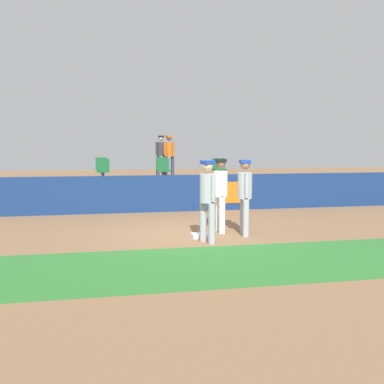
{
  "coord_description": "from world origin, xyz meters",
  "views": [
    {
      "loc": [
        -2.05,
        -10.2,
        2.21
      ],
      "look_at": [
        0.12,
        0.83,
        1.0
      ],
      "focal_mm": 40.25,
      "sensor_mm": 36.0,
      "label": 1
    }
  ],
  "objects_px": {
    "player_runner_visitor": "(207,195)",
    "seat_front_left": "(103,169)",
    "first_base": "(200,236)",
    "seat_back_center": "(162,166)",
    "spectator_hooded": "(161,153)",
    "seat_front_right": "(219,168)",
    "spectator_capped": "(169,153)",
    "player_fielder_home": "(221,190)",
    "player_coach_visitor": "(245,192)",
    "seat_back_left": "(101,167)",
    "seat_front_center": "(163,168)"
  },
  "relations": [
    {
      "from": "player_runner_visitor",
      "to": "seat_back_center",
      "type": "distance_m",
      "value": 8.11
    },
    {
      "from": "seat_front_left",
      "to": "seat_back_center",
      "type": "height_order",
      "value": "same"
    },
    {
      "from": "player_runner_visitor",
      "to": "seat_front_right",
      "type": "relative_size",
      "value": 2.24
    },
    {
      "from": "player_fielder_home",
      "to": "seat_back_left",
      "type": "relative_size",
      "value": 2.24
    },
    {
      "from": "spectator_capped",
      "to": "seat_back_left",
      "type": "bearing_deg",
      "value": -4.84
    },
    {
      "from": "seat_back_left",
      "to": "spectator_hooded",
      "type": "height_order",
      "value": "spectator_hooded"
    },
    {
      "from": "spectator_hooded",
      "to": "spectator_capped",
      "type": "distance_m",
      "value": 0.67
    },
    {
      "from": "seat_back_center",
      "to": "spectator_capped",
      "type": "xyz_separation_m",
      "value": [
        0.39,
        0.6,
        0.54
      ]
    },
    {
      "from": "spectator_capped",
      "to": "player_coach_visitor",
      "type": "bearing_deg",
      "value": 78.4
    },
    {
      "from": "player_runner_visitor",
      "to": "seat_front_left",
      "type": "xyz_separation_m",
      "value": [
        -2.37,
        6.3,
        0.28
      ]
    },
    {
      "from": "player_fielder_home",
      "to": "spectator_hooded",
      "type": "distance_m",
      "value": 8.26
    },
    {
      "from": "player_coach_visitor",
      "to": "spectator_capped",
      "type": "height_order",
      "value": "spectator_capped"
    },
    {
      "from": "seat_front_left",
      "to": "spectator_hooded",
      "type": "distance_m",
      "value": 3.93
    },
    {
      "from": "player_runner_visitor",
      "to": "spectator_hooded",
      "type": "bearing_deg",
      "value": 156.65
    },
    {
      "from": "player_fielder_home",
      "to": "spectator_hooded",
      "type": "bearing_deg",
      "value": -177.08
    },
    {
      "from": "first_base",
      "to": "seat_front_right",
      "type": "distance_m",
      "value": 6.19
    },
    {
      "from": "seat_front_right",
      "to": "seat_back_center",
      "type": "relative_size",
      "value": 1.0
    },
    {
      "from": "seat_back_left",
      "to": "seat_back_center",
      "type": "xyz_separation_m",
      "value": [
        2.43,
        -0.0,
        -0.0
      ]
    },
    {
      "from": "player_runner_visitor",
      "to": "seat_back_center",
      "type": "xyz_separation_m",
      "value": [
        -0.03,
        8.1,
        0.28
      ]
    },
    {
      "from": "seat_front_right",
      "to": "seat_back_left",
      "type": "bearing_deg",
      "value": 157.71
    },
    {
      "from": "player_runner_visitor",
      "to": "seat_front_right",
      "type": "distance_m",
      "value": 6.6
    },
    {
      "from": "seat_front_left",
      "to": "player_coach_visitor",
      "type": "bearing_deg",
      "value": -58.61
    },
    {
      "from": "player_coach_visitor",
      "to": "seat_back_left",
      "type": "distance_m",
      "value": 8.28
    },
    {
      "from": "first_base",
      "to": "seat_back_left",
      "type": "relative_size",
      "value": 0.48
    },
    {
      "from": "seat_front_right",
      "to": "seat_front_left",
      "type": "distance_m",
      "value": 4.3
    },
    {
      "from": "seat_front_right",
      "to": "spectator_capped",
      "type": "xyz_separation_m",
      "value": [
        -1.57,
        2.39,
        0.53
      ]
    },
    {
      "from": "seat_back_center",
      "to": "player_fielder_home",
      "type": "bearing_deg",
      "value": -84.82
    },
    {
      "from": "seat_back_center",
      "to": "spectator_capped",
      "type": "height_order",
      "value": "spectator_capped"
    },
    {
      "from": "player_runner_visitor",
      "to": "spectator_hooded",
      "type": "xyz_separation_m",
      "value": [
        0.09,
        9.32,
        0.83
      ]
    },
    {
      "from": "player_fielder_home",
      "to": "seat_front_left",
      "type": "bearing_deg",
      "value": -150.8
    },
    {
      "from": "first_base",
      "to": "player_runner_visitor",
      "type": "distance_m",
      "value": 1.21
    },
    {
      "from": "seat_front_center",
      "to": "seat_front_left",
      "type": "height_order",
      "value": "same"
    },
    {
      "from": "seat_front_left",
      "to": "seat_back_center",
      "type": "distance_m",
      "value": 2.95
    },
    {
      "from": "player_coach_visitor",
      "to": "spectator_hooded",
      "type": "distance_m",
      "value": 8.78
    },
    {
      "from": "player_fielder_home",
      "to": "seat_back_center",
      "type": "bearing_deg",
      "value": -175.45
    },
    {
      "from": "player_fielder_home",
      "to": "seat_front_center",
      "type": "distance_m",
      "value": 5.26
    },
    {
      "from": "first_base",
      "to": "spectator_hooded",
      "type": "distance_m",
      "value": 8.92
    },
    {
      "from": "first_base",
      "to": "seat_back_center",
      "type": "relative_size",
      "value": 0.48
    },
    {
      "from": "player_coach_visitor",
      "to": "spectator_capped",
      "type": "xyz_separation_m",
      "value": [
        -0.73,
        8.07,
        0.83
      ]
    },
    {
      "from": "player_coach_visitor",
      "to": "spectator_hooded",
      "type": "xyz_separation_m",
      "value": [
        -1.0,
        8.69,
        0.83
      ]
    },
    {
      "from": "first_base",
      "to": "seat_back_center",
      "type": "xyz_separation_m",
      "value": [
        0.01,
        7.51,
        1.34
      ]
    },
    {
      "from": "spectator_hooded",
      "to": "seat_back_left",
      "type": "bearing_deg",
      "value": 39.68
    },
    {
      "from": "player_coach_visitor",
      "to": "seat_front_left",
      "type": "xyz_separation_m",
      "value": [
        -3.46,
        5.67,
        0.29
      ]
    },
    {
      "from": "player_coach_visitor",
      "to": "seat_back_center",
      "type": "bearing_deg",
      "value": -165.41
    },
    {
      "from": "spectator_hooded",
      "to": "seat_front_center",
      "type": "bearing_deg",
      "value": 98.49
    },
    {
      "from": "player_coach_visitor",
      "to": "seat_back_center",
      "type": "distance_m",
      "value": 7.56
    },
    {
      "from": "seat_front_center",
      "to": "spectator_hooded",
      "type": "height_order",
      "value": "spectator_hooded"
    },
    {
      "from": "first_base",
      "to": "spectator_capped",
      "type": "relative_size",
      "value": 0.23
    },
    {
      "from": "first_base",
      "to": "spectator_hooded",
      "type": "bearing_deg",
      "value": 89.09
    },
    {
      "from": "seat_back_center",
      "to": "spectator_hooded",
      "type": "xyz_separation_m",
      "value": [
        0.12,
        1.21,
        0.54
      ]
    }
  ]
}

